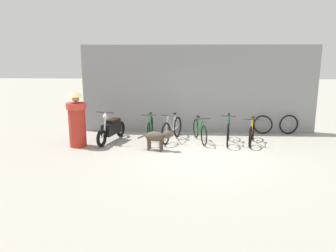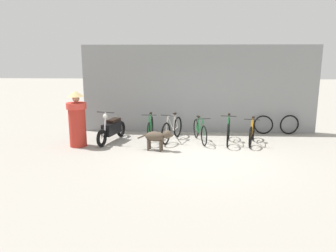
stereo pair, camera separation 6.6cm
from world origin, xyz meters
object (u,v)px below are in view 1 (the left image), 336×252
at_px(spare_tire_left, 289,124).
at_px(spare_tire_right, 263,125).
at_px(bicycle_1, 172,129).
at_px(motorcycle, 112,129).
at_px(bicycle_0, 150,129).
at_px(bicycle_4, 252,133).
at_px(bicycle_2, 200,131).
at_px(person_in_robes, 77,119).
at_px(stray_dog, 158,137).
at_px(bicycle_3, 228,131).

relative_size(spare_tire_left, spare_tire_right, 1.04).
xyz_separation_m(bicycle_1, motorcycle, (-1.91, -0.22, 0.03)).
relative_size(bicycle_0, bicycle_4, 1.08).
xyz_separation_m(spare_tire_left, spare_tire_right, (-0.89, 0.00, -0.01)).
xyz_separation_m(bicycle_1, bicycle_2, (0.89, -0.08, -0.02)).
xyz_separation_m(person_in_robes, spare_tire_right, (5.94, 1.88, -0.51)).
xyz_separation_m(bicycle_1, stray_dog, (-0.37, -1.15, 0.05)).
distance_m(bicycle_2, motorcycle, 2.80).
bearing_deg(bicycle_4, bicycle_3, -76.69).
height_order(bicycle_2, person_in_robes, person_in_robes).
bearing_deg(bicycle_0, person_in_robes, -70.08).
height_order(bicycle_1, person_in_robes, person_in_robes).
bearing_deg(bicycle_4, motorcycle, -74.29).
xyz_separation_m(bicycle_0, stray_dog, (0.33, -1.12, 0.04)).
distance_m(bicycle_1, stray_dog, 1.21).
distance_m(bicycle_0, spare_tire_right, 3.99).
distance_m(bicycle_0, bicycle_4, 3.20).
relative_size(bicycle_3, motorcycle, 0.92).
bearing_deg(bicycle_1, stray_dog, 1.76).
distance_m(bicycle_1, spare_tire_right, 3.32).
height_order(bicycle_0, bicycle_1, bicycle_0).
distance_m(stray_dog, person_in_robes, 2.50).
distance_m(bicycle_0, spare_tire_left, 4.85).
height_order(bicycle_0, bicycle_4, bicycle_0).
height_order(spare_tire_left, spare_tire_right, spare_tire_left).
relative_size(bicycle_1, person_in_robes, 0.98).
bearing_deg(bicycle_1, bicycle_2, 104.07).
bearing_deg(spare_tire_left, bicycle_0, -166.94).
bearing_deg(spare_tire_right, bicycle_4, -116.57).
relative_size(stray_dog, person_in_robes, 0.63).
xyz_separation_m(bicycle_4, person_in_robes, (-5.30, -0.58, 0.50)).
bearing_deg(bicycle_2, spare_tire_left, 98.03).
distance_m(bicycle_2, stray_dog, 1.65).
xyz_separation_m(bicycle_1, spare_tire_left, (4.03, 1.07, -0.02)).
height_order(bicycle_0, person_in_robes, person_in_robes).
bearing_deg(stray_dog, person_in_robes, -176.69).
xyz_separation_m(bicycle_2, person_in_robes, (-3.69, -0.73, 0.50)).
height_order(stray_dog, spare_tire_right, spare_tire_right).
bearing_deg(stray_dog, bicycle_0, 117.76).
distance_m(person_in_robes, spare_tire_right, 6.26).
height_order(bicycle_0, motorcycle, motorcycle).
bearing_deg(person_in_robes, stray_dog, 160.93).
relative_size(bicycle_1, stray_dog, 1.55).
xyz_separation_m(stray_dog, person_in_robes, (-2.44, 0.34, 0.43)).
relative_size(motorcycle, person_in_robes, 1.08).
height_order(bicycle_2, spare_tire_right, bicycle_2).
bearing_deg(bicycle_4, stray_dog, -56.23).
bearing_deg(bicycle_0, spare_tire_right, 105.54).
bearing_deg(bicycle_0, motorcycle, -81.65).
bearing_deg(bicycle_0, bicycle_1, 92.04).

